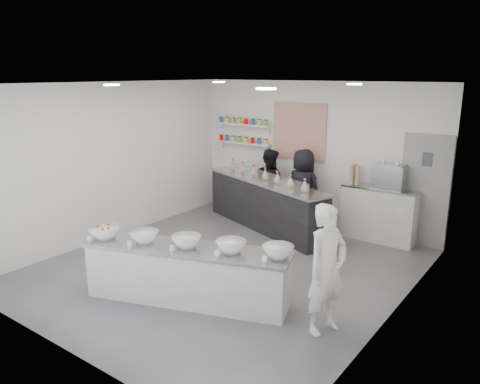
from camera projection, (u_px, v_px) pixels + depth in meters
name	position (u px, v px, depth m)	size (l,w,h in m)	color
floor	(226.00, 268.00, 7.81)	(6.00, 6.00, 0.00)	#515156
ceiling	(225.00, 84.00, 7.06)	(6.00, 6.00, 0.00)	white
back_wall	(314.00, 154.00, 9.78)	(5.50, 5.50, 0.00)	white
left_wall	(113.00, 161.00, 9.01)	(6.00, 6.00, 0.00)	white
right_wall	(398.00, 209.00, 5.86)	(6.00, 6.00, 0.00)	white
back_door	(424.00, 191.00, 8.55)	(0.88, 0.04, 2.10)	gray
pattern_panel	(299.00, 132.00, 9.85)	(1.25, 0.03, 1.20)	#AA2C14
jar_shelf_lower	(243.00, 143.00, 10.68)	(1.45, 0.22, 0.04)	silver
jar_shelf_upper	(243.00, 124.00, 10.57)	(1.45, 0.22, 0.04)	silver
preserve_jars	(243.00, 131.00, 10.59)	(1.45, 0.10, 0.56)	#FD0300
downlight_0	(112.00, 85.00, 7.09)	(0.24, 0.24, 0.02)	white
downlight_1	(266.00, 89.00, 5.48)	(0.24, 0.24, 0.02)	white
downlight_2	(219.00, 82.00, 9.12)	(0.24, 0.24, 0.02)	white
downlight_3	(354.00, 84.00, 7.52)	(0.24, 0.24, 0.02)	white
prep_counter	(187.00, 274.00, 6.60)	(2.96, 0.67, 0.81)	beige
back_bar	(265.00, 204.00, 9.66)	(3.33, 0.61, 1.03)	black
sneeze_guard	(254.00, 175.00, 9.34)	(3.28, 0.01, 0.28)	white
espresso_ledge	(379.00, 214.00, 8.96)	(1.42, 0.45, 1.05)	beige
espresso_machine	(390.00, 177.00, 8.69)	(0.58, 0.40, 0.44)	#93969E
cup_stacks	(356.00, 174.00, 9.08)	(0.24, 0.24, 0.37)	tan
prep_bowls	(186.00, 242.00, 6.48)	(3.02, 0.52, 0.17)	white
label_cards	(151.00, 253.00, 6.20)	(2.66, 0.04, 0.07)	white
cookie_bags	(265.00, 174.00, 9.50)	(2.54, 0.14, 0.26)	#C36D94
woman_prep	(327.00, 269.00, 5.73)	(0.60, 0.40, 1.65)	white
staff_left	(270.00, 185.00, 10.11)	(0.77, 0.60, 1.59)	black
staff_right	(303.00, 189.00, 9.62)	(0.82, 0.53, 1.67)	black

